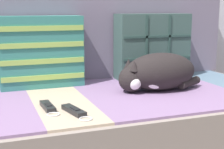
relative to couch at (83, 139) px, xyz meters
The scene contains 7 objects.
couch is the anchor object (origin of this frame).
sofa_backrest 0.59m from the couch, 90.00° to the left, with size 1.94×0.14×0.46m.
throw_pillow_quilted 0.66m from the couch, 26.68° to the left, with size 0.42×0.14×0.36m.
throw_pillow_striped 0.48m from the couch, 121.10° to the left, with size 0.41×0.14×0.35m.
sleeping_cat 0.47m from the couch, ahead, with size 0.44×0.21×0.18m.
game_remote_near 0.34m from the couch, 136.98° to the right, with size 0.05×0.19×0.02m.
game_remote_far 0.36m from the couch, 111.30° to the right, with size 0.08×0.20×0.02m.
Camera 1 is at (-0.40, -1.38, 0.82)m, focal length 55.00 mm.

